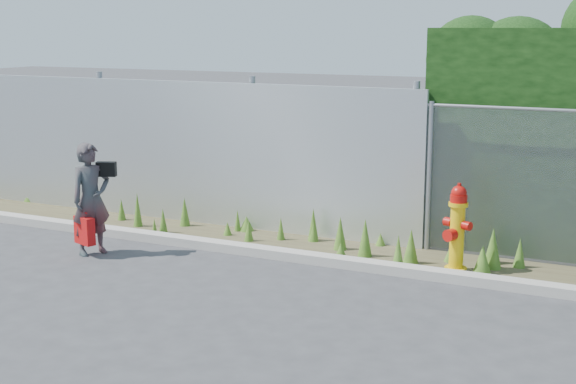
{
  "coord_description": "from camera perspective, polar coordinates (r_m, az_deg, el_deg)",
  "views": [
    {
      "loc": [
        3.86,
        -7.42,
        3.03
      ],
      "look_at": [
        -0.3,
        1.4,
        1.0
      ],
      "focal_mm": 50.0,
      "sensor_mm": 36.0,
      "label": 1
    }
  ],
  "objects": [
    {
      "name": "black_shoulder_bag",
      "position": [
        11.02,
        -12.8,
        1.6
      ],
      "size": [
        0.26,
        0.11,
        0.2
      ],
      "rotation": [
        0.0,
        0.0,
        0.38
      ],
      "color": "black"
    },
    {
      "name": "ground",
      "position": [
        8.89,
        -2.12,
        -8.16
      ],
      "size": [
        80.0,
        80.0,
        0.0
      ],
      "primitive_type": "plane",
      "color": "#373739",
      "rests_on": "ground"
    },
    {
      "name": "fire_hydrant",
      "position": [
        10.17,
        11.94,
        -2.62
      ],
      "size": [
        0.38,
        0.34,
        1.13
      ],
      "rotation": [
        0.0,
        0.0,
        -0.39
      ],
      "color": "yellow",
      "rests_on": "ground"
    },
    {
      "name": "corrugated_fence",
      "position": [
        12.76,
        -8.93,
        2.93
      ],
      "size": [
        8.5,
        0.21,
        2.3
      ],
      "color": "silver",
      "rests_on": "ground"
    },
    {
      "name": "weed_strip",
      "position": [
        10.95,
        4.35,
        -3.6
      ],
      "size": [
        16.0,
        1.36,
        0.54
      ],
      "color": "#453E27",
      "rests_on": "ground"
    },
    {
      "name": "curb",
      "position": [
        10.42,
        2.44,
        -4.8
      ],
      "size": [
        16.0,
        0.22,
        0.12
      ],
      "primitive_type": "cube",
      "color": "#A09A91",
      "rests_on": "ground"
    },
    {
      "name": "red_tote_bag",
      "position": [
        11.02,
        -14.27,
        -2.66
      ],
      "size": [
        0.34,
        0.12,
        0.44
      ],
      "rotation": [
        0.0,
        0.0,
        -0.34
      ],
      "color": "red"
    },
    {
      "name": "woman",
      "position": [
        11.02,
        -13.83,
        -0.49
      ],
      "size": [
        0.55,
        0.65,
        1.51
      ],
      "primitive_type": "imported",
      "rotation": [
        0.0,
        0.0,
        1.16
      ],
      "color": "#0D5556",
      "rests_on": "ground"
    }
  ]
}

